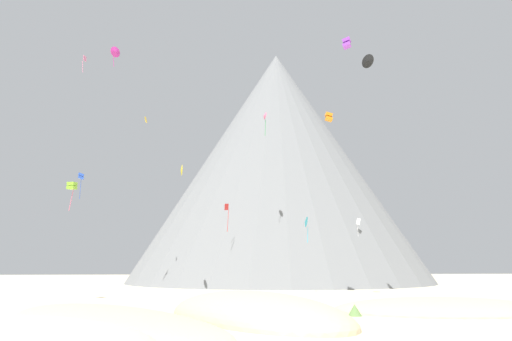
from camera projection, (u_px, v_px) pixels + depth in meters
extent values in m
plane|color=beige|center=(276.00, 341.00, 24.22)|extent=(400.00, 400.00, 0.00)
ellipsoid|color=#CCBA8E|center=(442.00, 311.00, 40.16)|extent=(21.19, 14.99, 2.46)
ellipsoid|color=#CCBA8E|center=(105.00, 324.00, 31.41)|extent=(23.38, 27.10, 2.31)
ellipsoid|color=#CCBA8E|center=(252.00, 319.00, 34.72)|extent=(18.12, 24.01, 4.14)
cone|color=#386633|center=(327.00, 310.00, 39.23)|extent=(2.89, 2.89, 0.40)
cone|color=#668C4C|center=(355.00, 310.00, 36.47)|extent=(1.53, 1.53, 0.95)
cone|color=slate|center=(277.00, 163.00, 118.29)|extent=(101.22, 101.22, 61.92)
cone|color=slate|center=(289.00, 231.00, 122.06)|extent=(36.71, 36.71, 27.04)
cone|color=black|center=(367.00, 61.00, 71.58)|extent=(1.55, 2.10, 2.30)
cone|color=#E5668C|center=(264.00, 116.00, 82.48)|extent=(0.83, 1.50, 1.46)
cylinder|color=green|center=(265.00, 128.00, 82.01)|extent=(0.20, 0.30, 3.22)
cube|color=purple|center=(347.00, 46.00, 62.59)|extent=(1.53, 1.49, 0.75)
cube|color=purple|center=(347.00, 41.00, 62.74)|extent=(1.53, 1.49, 0.75)
cone|color=#33BCDB|center=(306.00, 222.00, 69.97)|extent=(1.23, 1.80, 1.72)
cylinder|color=#33BCDB|center=(308.00, 235.00, 69.57)|extent=(0.25, 0.35, 2.41)
cube|color=#8CD133|center=(72.00, 188.00, 55.03)|extent=(1.14, 1.16, 0.48)
cube|color=#8CD133|center=(72.00, 184.00, 55.12)|extent=(1.14, 1.16, 0.48)
cylinder|color=#E5668C|center=(71.00, 200.00, 54.71)|extent=(0.46, 0.33, 2.66)
cone|color=#D1339E|center=(116.00, 52.00, 76.67)|extent=(1.63, 1.64, 1.89)
cylinder|color=#D1339E|center=(114.00, 62.00, 76.25)|extent=(0.26, 0.27, 1.81)
cube|color=red|center=(227.00, 207.00, 82.59)|extent=(0.77, 0.82, 1.27)
cylinder|color=red|center=(228.00, 221.00, 82.07)|extent=(0.28, 0.12, 4.00)
cube|color=white|center=(358.00, 221.00, 87.22)|extent=(0.98, 0.56, 1.34)
cylinder|color=white|center=(358.00, 232.00, 86.75)|extent=(0.23, 0.50, 2.99)
cube|color=gold|center=(146.00, 120.00, 81.13)|extent=(0.51, 0.60, 1.13)
cone|color=yellow|center=(181.00, 170.00, 74.46)|extent=(0.50, 1.90, 1.89)
cube|color=pink|center=(85.00, 59.00, 72.03)|extent=(0.38, 0.75, 0.89)
cylinder|color=pink|center=(83.00, 67.00, 71.70)|extent=(0.28, 0.12, 2.03)
cube|color=blue|center=(81.00, 178.00, 82.46)|extent=(1.25, 1.19, 0.71)
cube|color=blue|center=(81.00, 175.00, 82.57)|extent=(1.25, 1.19, 0.71)
cylinder|color=blue|center=(80.00, 189.00, 82.02)|extent=(0.11, 0.24, 3.77)
cube|color=orange|center=(329.00, 119.00, 70.14)|extent=(1.21, 1.13, 0.75)
cube|color=orange|center=(329.00, 115.00, 70.28)|extent=(1.21, 1.13, 0.75)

